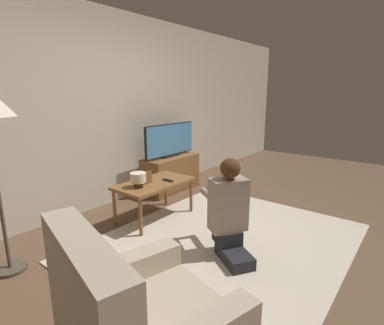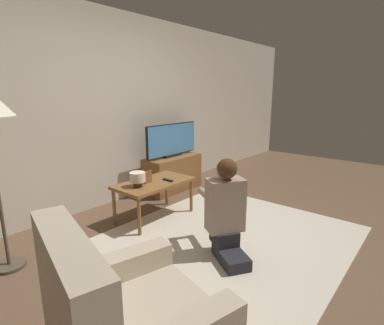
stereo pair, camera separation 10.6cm
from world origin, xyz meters
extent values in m
plane|color=brown|center=(0.00, 0.00, 0.00)|extent=(10.00, 10.00, 0.00)
cube|color=beige|center=(0.00, 1.93, 1.30)|extent=(10.00, 0.06, 2.60)
cube|color=beige|center=(0.00, 0.00, 0.01)|extent=(2.77, 2.27, 0.02)
cube|color=brown|center=(0.95, 1.61, 0.27)|extent=(0.97, 0.41, 0.55)
cube|color=black|center=(0.95, 1.61, 0.57)|extent=(0.36, 0.08, 0.04)
cube|color=black|center=(0.95, 1.62, 0.82)|extent=(1.05, 0.03, 0.49)
cube|color=#4C8CC6|center=(0.95, 1.61, 0.82)|extent=(1.02, 0.04, 0.46)
cube|color=brown|center=(-0.01, 1.01, 0.46)|extent=(0.95, 0.53, 0.04)
cylinder|color=brown|center=(-0.45, 0.78, 0.22)|extent=(0.04, 0.04, 0.44)
cylinder|color=brown|center=(0.43, 0.78, 0.22)|extent=(0.04, 0.04, 0.44)
cylinder|color=brown|center=(-0.45, 1.23, 0.22)|extent=(0.04, 0.04, 0.44)
cylinder|color=brown|center=(0.43, 1.23, 0.22)|extent=(0.04, 0.04, 0.44)
cylinder|color=#4C4233|center=(-1.59, 1.23, 0.01)|extent=(0.28, 0.28, 0.03)
cube|color=#B7A88E|center=(-1.85, -0.45, 0.70)|extent=(0.36, 0.82, 0.50)
cube|color=#B7A88E|center=(-1.48, -0.20, 0.29)|extent=(0.77, 0.33, 0.59)
cube|color=#232328|center=(-0.26, -0.27, 0.07)|extent=(0.41, 0.47, 0.11)
cube|color=#232328|center=(-0.18, -0.14, 0.20)|extent=(0.31, 0.32, 0.14)
cube|color=gray|center=(-0.18, -0.14, 0.52)|extent=(0.39, 0.35, 0.50)
sphere|color=#DBAD8E|center=(-0.18, -0.14, 0.86)|extent=(0.18, 0.18, 0.18)
sphere|color=#4C2D19|center=(-0.19, -0.16, 0.87)|extent=(0.19, 0.19, 0.19)
cube|color=black|center=(0.02, 0.17, 0.54)|extent=(0.13, 0.11, 0.04)
cylinder|color=gray|center=(0.04, 0.02, 0.54)|extent=(0.22, 0.29, 0.07)
cylinder|color=gray|center=(-0.13, 0.13, 0.54)|extent=(0.22, 0.29, 0.07)
cube|color=brown|center=(-0.10, 1.02, 0.55)|extent=(0.11, 0.01, 0.15)
cylinder|color=#4C3823|center=(-0.26, 1.01, 0.51)|extent=(0.10, 0.10, 0.06)
cylinder|color=#EFE5C6|center=(-0.26, 1.01, 0.59)|extent=(0.18, 0.18, 0.11)
cube|color=black|center=(0.12, 0.90, 0.49)|extent=(0.04, 0.15, 0.02)
camera|label=1|loc=(-2.45, -1.50, 1.54)|focal=28.00mm
camera|label=2|loc=(-2.39, -1.58, 1.54)|focal=28.00mm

